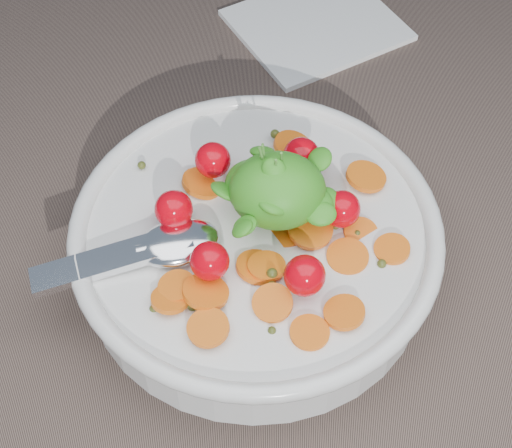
{
  "coord_description": "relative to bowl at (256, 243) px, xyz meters",
  "views": [
    {
      "loc": [
        0.0,
        -0.34,
        0.48
      ],
      "look_at": [
        -0.0,
        -0.01,
        0.05
      ],
      "focal_mm": 55.0,
      "sensor_mm": 36.0,
      "label": 1
    }
  ],
  "objects": [
    {
      "name": "bowl",
      "position": [
        0.0,
        0.0,
        0.0
      ],
      "size": [
        0.28,
        0.26,
        0.11
      ],
      "color": "silver",
      "rests_on": "ground"
    },
    {
      "name": "napkin",
      "position": [
        0.05,
        0.28,
        -0.03
      ],
      "size": [
        0.19,
        0.18,
        0.01
      ],
      "primitive_type": "cube",
      "rotation": [
        0.0,
        0.0,
        0.54
      ],
      "color": "white",
      "rests_on": "ground"
    },
    {
      "name": "ground",
      "position": [
        0.0,
        0.01,
        -0.03
      ],
      "size": [
        6.0,
        6.0,
        0.0
      ],
      "primitive_type": "plane",
      "color": "brown",
      "rests_on": "ground"
    }
  ]
}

